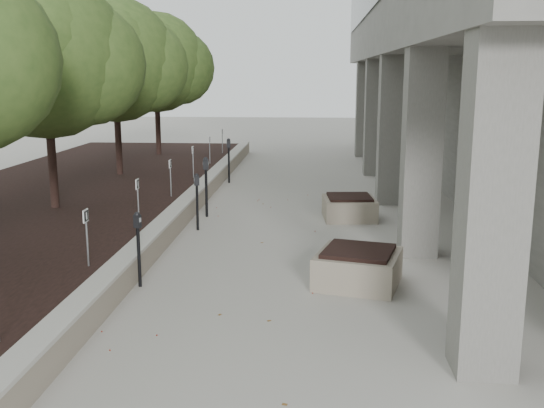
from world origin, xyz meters
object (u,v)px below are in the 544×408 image
(crabapple_tree_3, at_px, (47,91))
(parking_meter_3, at_px, (197,202))
(crabapple_tree_5, at_px, (156,84))
(parking_meter_4, at_px, (206,187))
(planter_front, at_px, (358,267))
(parking_meter_5, at_px, (229,161))
(crabapple_tree_4, at_px, (116,86))
(parking_meter_2, at_px, (139,250))
(planter_back, at_px, (349,207))

(crabapple_tree_3, bearing_deg, parking_meter_3, -6.59)
(crabapple_tree_5, bearing_deg, parking_meter_4, -69.02)
(parking_meter_3, distance_m, planter_front, 4.94)
(crabapple_tree_5, height_order, parking_meter_5, crabapple_tree_5)
(crabapple_tree_4, relative_size, parking_meter_5, 3.73)
(crabapple_tree_3, xyz_separation_m, crabapple_tree_4, (0.00, 5.00, 0.00))
(parking_meter_2, relative_size, parking_meter_4, 0.86)
(crabapple_tree_4, distance_m, parking_meter_4, 5.83)
(parking_meter_2, relative_size, parking_meter_3, 0.98)
(parking_meter_2, bearing_deg, crabapple_tree_5, 122.68)
(crabapple_tree_4, height_order, crabapple_tree_5, same)
(crabapple_tree_4, height_order, parking_meter_3, crabapple_tree_4)
(planter_front, relative_size, planter_back, 1.07)
(crabapple_tree_4, relative_size, planter_front, 4.09)
(parking_meter_3, height_order, parking_meter_5, parking_meter_5)
(parking_meter_4, relative_size, planter_back, 1.22)
(crabapple_tree_5, bearing_deg, parking_meter_2, -77.21)
(parking_meter_5, distance_m, planter_back, 6.16)
(crabapple_tree_3, relative_size, parking_meter_4, 3.61)
(crabapple_tree_4, bearing_deg, crabapple_tree_3, -90.00)
(parking_meter_5, height_order, planter_front, parking_meter_5)
(parking_meter_2, height_order, planter_back, parking_meter_2)
(parking_meter_2, distance_m, parking_meter_4, 5.28)
(crabapple_tree_4, relative_size, parking_meter_3, 4.15)
(planter_back, bearing_deg, crabapple_tree_3, -172.01)
(parking_meter_3, bearing_deg, parking_meter_5, 71.08)
(crabapple_tree_3, xyz_separation_m, planter_back, (7.01, 0.98, -2.83))
(crabapple_tree_3, xyz_separation_m, crabapple_tree_5, (0.00, 10.00, 0.00))
(parking_meter_4, relative_size, planter_front, 1.13)
(parking_meter_3, distance_m, parking_meter_4, 1.36)
(parking_meter_2, relative_size, planter_front, 0.97)
(crabapple_tree_3, distance_m, parking_meter_3, 4.29)
(crabapple_tree_3, xyz_separation_m, parking_meter_5, (3.34, 5.91, -2.39))
(parking_meter_3, height_order, planter_front, parking_meter_3)
(crabapple_tree_4, height_order, parking_meter_2, crabapple_tree_4)
(parking_meter_2, xyz_separation_m, planter_back, (3.76, 5.30, -0.36))
(crabapple_tree_5, bearing_deg, crabapple_tree_4, -90.00)
(parking_meter_3, relative_size, parking_meter_5, 0.90)
(crabapple_tree_3, height_order, parking_meter_3, crabapple_tree_3)
(crabapple_tree_5, bearing_deg, crabapple_tree_3, -90.00)
(planter_back, bearing_deg, parking_meter_5, 126.63)
(crabapple_tree_5, relative_size, parking_meter_4, 3.61)
(planter_front, bearing_deg, planter_back, 88.90)
(crabapple_tree_3, bearing_deg, crabapple_tree_4, 90.00)
(crabapple_tree_5, height_order, planter_front, crabapple_tree_5)
(parking_meter_2, relative_size, planter_back, 1.04)
(parking_meter_3, xyz_separation_m, parking_meter_5, (-0.15, 6.32, 0.07))
(crabapple_tree_3, height_order, parking_meter_5, crabapple_tree_3)
(parking_meter_2, bearing_deg, planter_back, 74.57)
(parking_meter_4, bearing_deg, crabapple_tree_5, 108.23)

